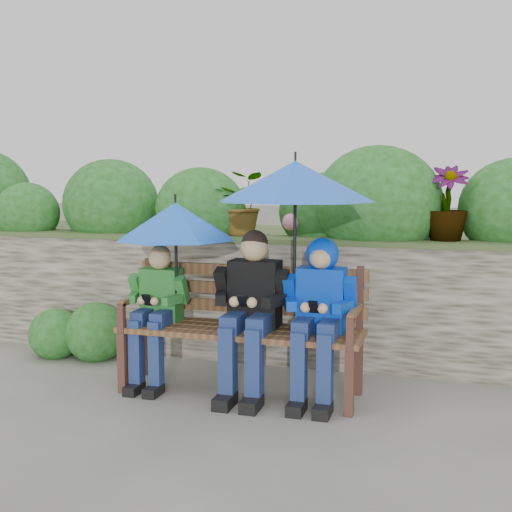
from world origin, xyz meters
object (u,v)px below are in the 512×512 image
(boy_right, at_px, (319,305))
(umbrella_right, at_px, (295,181))
(boy_left, at_px, (156,306))
(park_bench, at_px, (243,319))
(boy_middle, at_px, (251,305))
(umbrella_left, at_px, (176,221))

(boy_right, bearing_deg, umbrella_right, 164.48)
(boy_left, height_order, boy_right, boy_right)
(park_bench, bearing_deg, boy_middle, -45.36)
(park_bench, bearing_deg, boy_left, -173.72)
(boy_right, height_order, umbrella_right, umbrella_right)
(umbrella_right, bearing_deg, boy_middle, -166.96)
(boy_left, bearing_deg, park_bench, 6.28)
(boy_left, bearing_deg, umbrella_right, 3.09)
(umbrella_right, bearing_deg, umbrella_left, -178.28)
(boy_left, relative_size, boy_right, 0.93)
(park_bench, height_order, boy_middle, boy_middle)
(boy_right, height_order, umbrella_left, umbrella_left)
(boy_middle, xyz_separation_m, boy_right, (0.47, 0.02, 0.02))
(boy_left, distance_m, umbrella_left, 0.64)
(boy_right, bearing_deg, umbrella_left, 178.65)
(umbrella_right, bearing_deg, boy_left, -176.91)
(umbrella_left, bearing_deg, boy_middle, -4.16)
(boy_left, distance_m, boy_right, 1.20)
(boy_middle, distance_m, boy_right, 0.48)
(park_bench, bearing_deg, umbrella_right, -2.38)
(park_bench, distance_m, umbrella_right, 1.04)
(boy_left, height_order, umbrella_left, umbrella_left)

